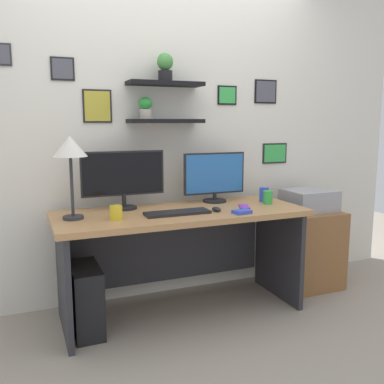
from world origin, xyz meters
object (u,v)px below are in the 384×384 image
monitor_right (214,176)px  printer (309,200)px  coffee_mug (116,213)px  keyboard (177,213)px  drawer_cabinet (307,247)px  desk (179,237)px  pen_cup (268,197)px  water_cup (264,194)px  desk_lamp (70,151)px  monitor_left (123,177)px  computer_tower_left (86,299)px  cell_phone (244,207)px  scissors_tray (242,212)px  computer_mouse (216,209)px

monitor_right → printer: size_ratio=1.31×
coffee_mug → printer: 1.67m
keyboard → drawer_cabinet: 1.33m
desk → monitor_right: monitor_right is taller
coffee_mug → pen_cup: bearing=4.4°
desk → coffee_mug: coffee_mug is taller
water_cup → desk_lamp: bearing=-177.3°
desk_lamp → monitor_left: bearing=28.0°
monitor_left → computer_tower_left: (-0.32, -0.25, -0.76)m
desk → cell_phone: cell_phone is taller
coffee_mug → scissors_tray: (0.82, -0.14, -0.03)m
monitor_left → cell_phone: (0.81, -0.28, -0.22)m
printer → computer_mouse: bearing=-166.4°
drawer_cabinet → computer_tower_left: (-1.85, -0.15, -0.10)m
water_cup → printer: 0.46m
monitor_right → pen_cup: (0.34, -0.23, -0.15)m
keyboard → drawer_cabinet: bearing=9.9°
monitor_right → drawer_cabinet: size_ratio=0.78×
keyboard → coffee_mug: size_ratio=4.89×
keyboard → water_cup: size_ratio=4.00×
water_cup → computer_tower_left: bearing=-175.3°
desk → pen_cup: size_ratio=17.40×
coffee_mug → computer_tower_left: coffee_mug is taller
desk → water_cup: (0.72, 0.03, 0.26)m
computer_tower_left → desk_lamp: bearing=137.0°
cell_phone → coffee_mug: size_ratio=1.56×
computer_mouse → drawer_cabinet: 1.08m
coffee_mug → scissors_tray: coffee_mug is taller
drawer_cabinet → computer_tower_left: size_ratio=1.44×
drawer_cabinet → computer_tower_left: bearing=-175.5°
monitor_right → printer: bearing=-7.0°
desk_lamp → printer: bearing=3.0°
desk → drawer_cabinet: bearing=2.9°
coffee_mug → drawer_cabinet: bearing=7.6°
monitor_right → drawer_cabinet: 1.04m
desk → pen_cup: 0.74m
monitor_left → cell_phone: bearing=-19.2°
computer_mouse → scissors_tray: size_ratio=0.75×
monitor_right → coffee_mug: monitor_right is taller
desk → monitor_left: bearing=155.6°
keyboard → drawer_cabinet: keyboard is taller
water_cup → monitor_left: bearing=173.0°
computer_tower_left → scissors_tray: bearing=-11.9°
desk_lamp → drawer_cabinet: 2.09m
desk → scissors_tray: scissors_tray is taller
scissors_tray → computer_tower_left: (-1.02, 0.22, -0.54)m
desk → computer_tower_left: (-0.68, -0.09, -0.32)m
monitor_right → computer_mouse: bearing=-112.8°
keyboard → drawer_cabinet: (1.24, 0.22, -0.44)m
monitor_right → cell_phone: (0.11, -0.28, -0.19)m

